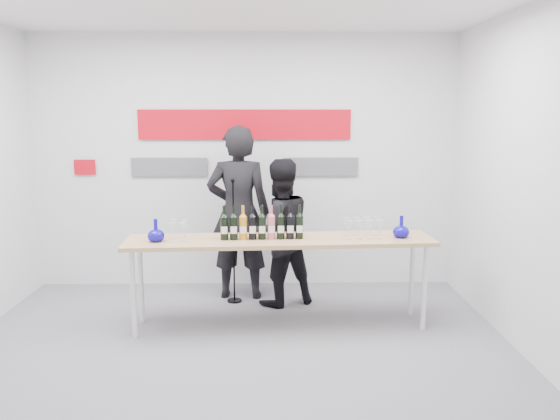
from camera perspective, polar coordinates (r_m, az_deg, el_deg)
The scene contains 12 objects.
ground at distance 4.98m, azimuth -4.56°, elevation -14.64°, with size 5.00×5.00×0.00m, color slate.
back_wall at distance 6.55m, azimuth -3.67°, elevation 4.97°, with size 5.00×0.04×3.00m, color silver.
signage at distance 6.50m, azimuth -4.20°, elevation 7.63°, with size 3.38×0.02×0.79m.
tasting_table at distance 5.29m, azimuth 0.02°, elevation -3.70°, with size 2.99×0.75×0.89m.
wine_bottles at distance 5.22m, azimuth -1.90°, elevation -1.29°, with size 0.80×0.12×0.33m.
decanter_left at distance 5.26m, azimuth -12.85°, elevation -2.07°, with size 0.16×0.16×0.21m, color #0F089C, non-canonical shape.
decanter_right at distance 5.43m, azimuth 12.56°, elevation -1.70°, with size 0.16×0.16×0.21m, color #0F089C, non-canonical shape.
glasses_left at distance 5.28m, azimuth -10.60°, elevation -2.14°, with size 0.17×0.23×0.18m.
glasses_right at distance 5.37m, azimuth 8.65°, elevation -1.86°, with size 0.37×0.24×0.18m.
presenter_left at distance 6.14m, azimuth -4.34°, elevation -0.31°, with size 0.71×0.47×1.95m, color black.
presenter_right at distance 5.93m, azimuth -0.10°, elevation -2.38°, with size 0.78×0.61×1.60m, color black.
mic_stand at distance 6.10m, azimuth -4.83°, elevation -5.74°, with size 0.16×0.16×1.39m.
Camera 1 is at (0.31, -4.52, 2.08)m, focal length 35.00 mm.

